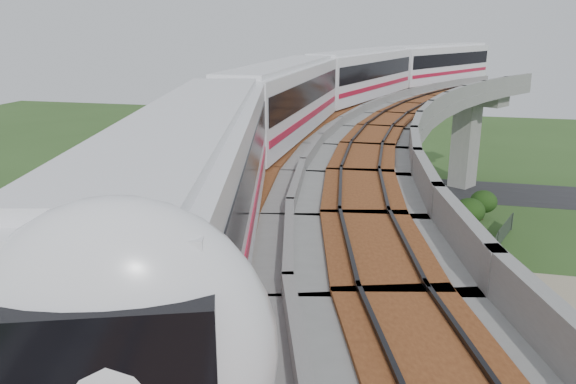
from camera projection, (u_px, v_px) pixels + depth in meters
name	position (u px, v px, depth m)	size (l,w,h in m)	color
ground	(318.00, 337.00, 29.66)	(160.00, 160.00, 0.00)	#2F4D1F
asphalt_road	(370.00, 185.00, 57.64)	(60.00, 8.00, 0.03)	#232326
viaduct	(402.00, 176.00, 26.23)	(19.58, 73.98, 11.40)	#99968E
metro_train	(359.00, 86.00, 33.29)	(14.69, 60.77, 3.64)	white
fence	(516.00, 347.00, 27.32)	(3.87, 38.73, 1.50)	#2D382D
tree_0	(484.00, 202.00, 46.94)	(2.21, 2.21, 2.56)	#382314
tree_1	(469.00, 211.00, 43.92)	(2.39, 2.39, 2.84)	#382314
tree_2	(444.00, 248.00, 36.78)	(2.12, 2.12, 2.65)	#382314
tree_3	(432.00, 294.00, 30.39)	(2.83, 2.83, 3.01)	#382314
tree_4	(451.00, 364.00, 24.38)	(2.12, 2.12, 2.56)	#382314
car_dark	(557.00, 322.00, 29.70)	(1.89, 4.65, 1.35)	black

